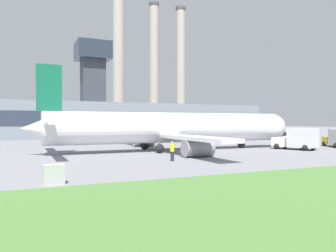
# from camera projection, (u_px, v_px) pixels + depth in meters

# --- Properties ---
(ground_plane) EXTENTS (400.00, 400.00, 0.00)m
(ground_plane) POSITION_uv_depth(u_px,v_px,m) (152.00, 151.00, 37.88)
(ground_plane) COLOR gray
(terminal_building) EXTENTS (81.24, 10.22, 20.45)m
(terminal_building) POSITION_uv_depth(u_px,v_px,m) (92.00, 117.00, 70.21)
(terminal_building) COLOR gray
(terminal_building) RESTS_ON ground_plane
(smokestack_left) EXTENTS (3.92, 3.92, 44.70)m
(smokestack_left) POSITION_uv_depth(u_px,v_px,m) (119.00, 60.00, 100.87)
(smokestack_left) COLOR #B2A899
(smokestack_left) RESTS_ON ground_plane
(smokestack_right) EXTENTS (3.36, 3.36, 42.11)m
(smokestack_right) POSITION_uv_depth(u_px,v_px,m) (154.00, 67.00, 106.18)
(smokestack_right) COLOR #B2A899
(smokestack_right) RESTS_ON ground_plane
(smokestack_far) EXTENTS (3.40, 3.40, 41.42)m
(smokestack_far) POSITION_uv_depth(u_px,v_px,m) (181.00, 69.00, 108.19)
(smokestack_far) COLOR #B2A899
(smokestack_far) RESTS_ON ground_plane
(airplane) EXTENTS (33.13, 27.63, 9.17)m
(airplane) POSITION_uv_depth(u_px,v_px,m) (172.00, 128.00, 38.50)
(airplane) COLOR white
(airplane) RESTS_ON ground_plane
(pushback_tug) EXTENTS (4.25, 3.17, 1.92)m
(pushback_tug) POSITION_uv_depth(u_px,v_px,m) (287.00, 140.00, 46.37)
(pushback_tug) COLOR white
(pushback_tug) RESTS_ON ground_plane
(baggage_truck) EXTENTS (3.93, 5.52, 2.61)m
(baggage_truck) POSITION_uv_depth(u_px,v_px,m) (298.00, 139.00, 39.73)
(baggage_truck) COLOR white
(baggage_truck) RESTS_ON ground_plane
(ground_crew_person) EXTENTS (0.39, 0.39, 1.68)m
(ground_crew_person) POSITION_uv_depth(u_px,v_px,m) (172.00, 151.00, 28.01)
(ground_crew_person) COLOR #23283D
(ground_crew_person) RESTS_ON ground_plane
(traffic_cone_near_nose) EXTENTS (0.65, 0.65, 0.75)m
(traffic_cone_near_nose) POSITION_uv_depth(u_px,v_px,m) (301.00, 147.00, 39.45)
(traffic_cone_near_nose) COLOR black
(traffic_cone_near_nose) RESTS_ON ground_plane
(utility_cabinet) EXTENTS (1.09, 0.55, 1.07)m
(utility_cabinet) POSITION_uv_depth(u_px,v_px,m) (54.00, 174.00, 17.47)
(utility_cabinet) COLOR #B2B7B2
(utility_cabinet) RESTS_ON ground_plane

